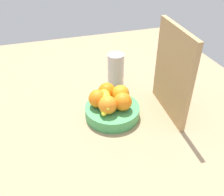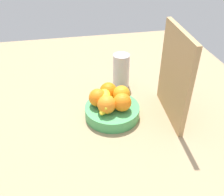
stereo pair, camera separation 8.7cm
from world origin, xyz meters
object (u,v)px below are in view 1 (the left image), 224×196
(orange_front_left, at_px, (123,102))
(orange_back_left, at_px, (98,98))
(orange_front_right, at_px, (121,94))
(orange_center, at_px, (107,91))
(fruit_bowl, at_px, (112,111))
(thermos_tumbler, at_px, (116,70))
(cutting_board, at_px, (173,73))
(banana_bunch, at_px, (106,100))
(orange_back_right, at_px, (108,105))

(orange_front_left, height_order, orange_back_left, same)
(orange_front_right, xyz_separation_m, orange_center, (-0.03, -0.05, 0.00))
(fruit_bowl, distance_m, thermos_tumbler, 0.24)
(cutting_board, bearing_deg, thermos_tumbler, -146.77)
(orange_back_left, bearing_deg, fruit_bowl, 70.41)
(thermos_tumbler, bearing_deg, orange_back_left, -35.30)
(fruit_bowl, xyz_separation_m, banana_bunch, (-0.01, -0.02, 0.05))
(orange_front_left, height_order, orange_front_right, same)
(fruit_bowl, height_order, orange_front_right, orange_front_right)
(orange_front_left, height_order, thermos_tumbler, thermos_tumbler)
(orange_back_left, relative_size, orange_back_right, 1.00)
(cutting_board, bearing_deg, orange_back_left, -97.56)
(orange_back_left, height_order, thermos_tumbler, thermos_tumbler)
(orange_center, height_order, cutting_board, cutting_board)
(thermos_tumbler, bearing_deg, orange_front_left, -11.98)
(fruit_bowl, distance_m, cutting_board, 0.28)
(fruit_bowl, bearing_deg, orange_back_left, -109.59)
(orange_front_left, distance_m, thermos_tumbler, 0.25)
(fruit_bowl, bearing_deg, banana_bunch, -113.37)
(fruit_bowl, xyz_separation_m, orange_back_right, (0.03, -0.03, 0.06))
(orange_front_left, xyz_separation_m, cutting_board, (0.01, 0.20, 0.10))
(orange_center, bearing_deg, cutting_board, 68.46)
(orange_center, xyz_separation_m, banana_bunch, (0.05, -0.02, -0.01))
(orange_back_right, bearing_deg, orange_center, 165.54)
(orange_back_right, height_order, thermos_tumbler, thermos_tumbler)
(orange_back_left, distance_m, thermos_tumbler, 0.24)
(fruit_bowl, distance_m, orange_front_right, 0.08)
(fruit_bowl, height_order, orange_front_left, orange_front_left)
(cutting_board, bearing_deg, orange_back_right, -87.19)
(fruit_bowl, bearing_deg, orange_back_right, -39.53)
(orange_front_left, height_order, cutting_board, cutting_board)
(orange_front_left, relative_size, cutting_board, 0.20)
(orange_back_right, bearing_deg, fruit_bowl, 140.47)
(orange_front_left, bearing_deg, orange_front_right, 169.69)
(orange_front_left, bearing_deg, thermos_tumbler, 168.02)
(orange_front_left, bearing_deg, banana_bunch, -125.92)
(orange_front_right, distance_m, cutting_board, 0.22)
(fruit_bowl, relative_size, orange_front_left, 3.06)
(banana_bunch, relative_size, thermos_tumbler, 1.11)
(orange_front_right, distance_m, banana_bunch, 0.07)
(banana_bunch, bearing_deg, orange_front_right, 102.52)
(thermos_tumbler, bearing_deg, fruit_bowl, -21.71)
(cutting_board, relative_size, thermos_tumbler, 2.21)
(orange_front_right, xyz_separation_m, cutting_board, (0.06, 0.19, 0.10))
(fruit_bowl, bearing_deg, orange_front_right, 118.02)
(fruit_bowl, height_order, thermos_tumbler, thermos_tumbler)
(orange_front_right, distance_m, orange_back_left, 0.10)
(orange_center, xyz_separation_m, cutting_board, (0.09, 0.24, 0.10))
(fruit_bowl, relative_size, orange_back_left, 3.06)
(fruit_bowl, distance_m, orange_front_left, 0.08)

